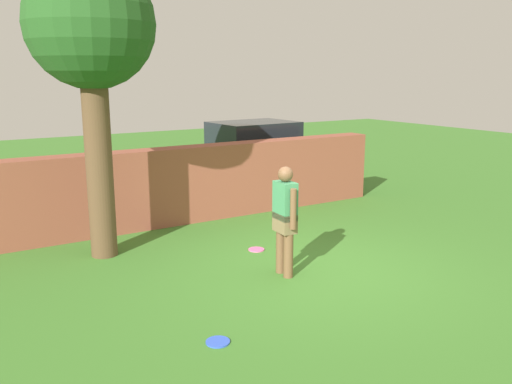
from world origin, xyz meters
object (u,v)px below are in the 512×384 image
tree (91,33)px  frisbee_pink (256,250)px  person (285,216)px  frisbee_blue (218,342)px  car (254,156)px

tree → frisbee_pink: tree is taller
person → frisbee_blue: person is taller
car → frisbee_pink: 4.95m
person → car: bearing=156.9°
tree → person: tree is taller
car → frisbee_pink: bearing=-124.2°
car → frisbee_pink: size_ratio=15.86×
frisbee_blue → frisbee_pink: (2.05, 2.49, 0.00)m
tree → frisbee_blue: tree is taller
tree → frisbee_pink: size_ratio=17.10×
tree → person: bearing=-48.9°
tree → car: tree is taller
car → frisbee_blue: size_ratio=15.86×
tree → frisbee_pink: 4.29m
tree → frisbee_blue: bearing=-87.0°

